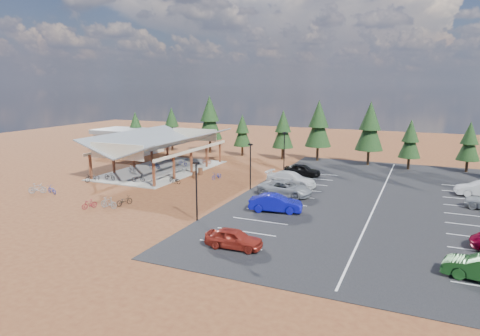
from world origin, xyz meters
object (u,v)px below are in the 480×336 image
lamp_post_2 (284,148)px  bike_10 (52,190)px  car_2 (285,188)px  bike_3 (169,157)px  bike_5 (180,168)px  car_1 (276,203)px  bike_16 (175,179)px  bike_11 (89,204)px  trash_bin_1 (200,171)px  bike_2 (154,165)px  car_4 (302,170)px  outbuilding (129,140)px  bike_6 (183,162)px  bike_8 (92,178)px  bike_pavilion (161,142)px  bike_4 (138,178)px  bike_12 (124,201)px  car_0 (234,238)px  bike_7 (206,160)px  bike_14 (217,176)px  bike_13 (109,203)px  lamp_post_1 (250,163)px  lamp_post_0 (196,187)px  bike_1 (132,169)px  car_3 (291,179)px  bike_0 (110,176)px  bike_9 (37,188)px

lamp_post_2 → bike_10: 29.18m
car_2 → bike_3: bearing=65.3°
bike_3 → bike_5: bearing=-148.1°
car_1 → bike_16: bearing=57.3°
lamp_post_2 → bike_11: (-11.05, -24.93, -2.52)m
trash_bin_1 → bike_11: size_ratio=0.60×
bike_2 → car_4: (19.91, 3.61, 0.24)m
outbuilding → bike_6: bearing=-25.6°
bike_6 → bike_8: bearing=175.7°
bike_pavilion → car_2: bike_pavilion is taller
bike_pavilion → bike_5: size_ratio=11.47×
bike_16 → car_1: car_1 is taller
bike_4 → bike_12: bearing=-167.9°
bike_16 → bike_11: bearing=8.2°
bike_pavilion → bike_11: size_ratio=12.86×
bike_3 → car_2: (22.42, -12.46, 0.21)m
bike_3 → bike_4: 14.27m
lamp_post_2 → bike_8: size_ratio=2.72×
bike_pavilion → car_0: size_ratio=4.65×
bike_7 → car_0: 32.38m
bike_5 → bike_14: (6.12, -1.49, -0.16)m
lamp_post_2 → car_4: 5.12m
bike_5 → car_0: car_0 is taller
bike_pavilion → bike_10: bearing=-103.9°
bike_pavilion → bike_4: bike_pavilion is taller
bike_11 → bike_13: bearing=48.9°
outbuilding → lamp_post_1: 33.13m
bike_11 → lamp_post_0: bearing=26.1°
bike_2 → bike_1: bearing=161.2°
lamp_post_0 → bike_11: bearing=-175.2°
bike_7 → car_4: 15.13m
car_1 → car_3: 10.10m
bike_0 → bike_7: 15.09m
bike_pavilion → lamp_post_0: lamp_post_0 is taller
bike_1 → bike_12: (8.88, -12.66, -0.09)m
bike_4 → bike_14: 9.39m
trash_bin_1 → bike_8: bearing=-139.3°
bike_7 → lamp_post_2: bearing=-81.0°
car_1 → trash_bin_1: bearing=40.6°
bike_9 → bike_12: bike_9 is taller
bike_1 → bike_3: 9.35m
bike_4 → bike_6: (-0.58, 11.04, 0.03)m
car_0 → bike_8: bearing=60.7°
lamp_post_1 → bike_9: bearing=-151.9°
outbuilding → lamp_post_2: 29.29m
bike_9 → car_2: (24.61, 9.67, 0.27)m
bike_3 → bike_2: bearing=-175.9°
bike_pavilion → bike_11: (3.95, -17.93, -3.37)m
bike_9 → trash_bin_1: bearing=-71.2°
bike_0 → bike_3: bearing=14.1°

